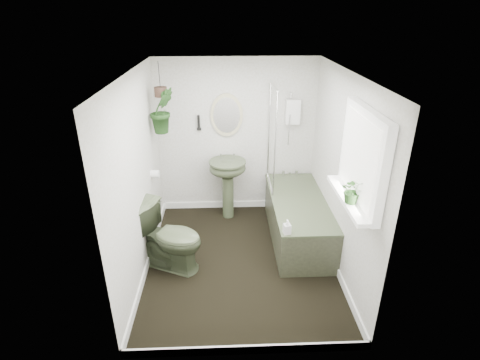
{
  "coord_description": "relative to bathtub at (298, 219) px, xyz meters",
  "views": [
    {
      "loc": [
        -0.17,
        -3.83,
        2.91
      ],
      "look_at": [
        0.0,
        0.15,
        1.05
      ],
      "focal_mm": 28.0,
      "sensor_mm": 36.0,
      "label": 1
    }
  ],
  "objects": [
    {
      "name": "sill_plant",
      "position": [
        0.2,
        -1.32,
        1.08
      ],
      "size": [
        0.27,
        0.25,
        0.25
      ],
      "primitive_type": "imported",
      "rotation": [
        0.0,
        0.0,
        -0.27
      ],
      "color": "black",
      "rests_on": "window_sill"
    },
    {
      "name": "pedestal_sink",
      "position": [
        -0.94,
        0.62,
        0.16
      ],
      "size": [
        0.61,
        0.55,
        0.91
      ],
      "primitive_type": null,
      "rotation": [
        0.0,
        0.0,
        0.2
      ],
      "color": "#3E4830",
      "rests_on": "floor"
    },
    {
      "name": "hanging_pot",
      "position": [
        -1.77,
        0.45,
        1.63
      ],
      "size": [
        0.16,
        0.16,
        0.12
      ],
      "primitive_type": "cylinder",
      "color": "#412B21",
      "rests_on": "ceiling"
    },
    {
      "name": "skirting",
      "position": [
        -0.8,
        -0.5,
        -0.24
      ],
      "size": [
        2.3,
        2.8,
        0.1
      ],
      "primitive_type": "cube",
      "color": "white",
      "rests_on": "floor"
    },
    {
      "name": "window_recess",
      "position": [
        0.29,
        -1.2,
        1.36
      ],
      "size": [
        0.08,
        1.0,
        0.9
      ],
      "primitive_type": "cube",
      "color": "white",
      "rests_on": "wall_right"
    },
    {
      "name": "bathtub",
      "position": [
        0.0,
        0.0,
        0.0
      ],
      "size": [
        0.72,
        1.72,
        0.58
      ],
      "primitive_type": null,
      "color": "#3E4830",
      "rests_on": "floor"
    },
    {
      "name": "wall_left",
      "position": [
        -1.96,
        -0.5,
        0.86
      ],
      "size": [
        0.02,
        2.8,
        2.3
      ],
      "primitive_type": "cube",
      "color": "silver",
      "rests_on": "ground"
    },
    {
      "name": "shower_box",
      "position": [
        0.0,
        0.84,
        1.26
      ],
      "size": [
        0.2,
        0.1,
        0.35
      ],
      "primitive_type": "cube",
      "color": "white",
      "rests_on": "wall_back"
    },
    {
      "name": "toilet_roll_holder",
      "position": [
        -1.9,
        0.2,
        0.61
      ],
      "size": [
        0.11,
        0.11,
        0.11
      ],
      "primitive_type": "cylinder",
      "rotation": [
        0.0,
        1.57,
        0.0
      ],
      "color": "white",
      "rests_on": "wall_left"
    },
    {
      "name": "ceiling",
      "position": [
        -0.8,
        -0.5,
        2.02
      ],
      "size": [
        2.3,
        2.8,
        0.02
      ],
      "primitive_type": "cube",
      "color": "white",
      "rests_on": "ground"
    },
    {
      "name": "hanging_plant",
      "position": [
        -1.77,
        0.45,
        1.4
      ],
      "size": [
        0.41,
        0.39,
        0.59
      ],
      "primitive_type": "imported",
      "rotation": [
        0.0,
        0.0,
        0.52
      ],
      "color": "black",
      "rests_on": "ceiling"
    },
    {
      "name": "bath_screen",
      "position": [
        -0.33,
        0.49,
        0.99
      ],
      "size": [
        0.04,
        0.72,
        1.4
      ],
      "primitive_type": null,
      "color": "silver",
      "rests_on": "bathtub"
    },
    {
      "name": "window_blinds",
      "position": [
        0.24,
        -1.2,
        1.36
      ],
      "size": [
        0.01,
        0.86,
        0.76
      ],
      "primitive_type": "cube",
      "color": "white",
      "rests_on": "wall_right"
    },
    {
      "name": "floor",
      "position": [
        -0.8,
        -0.5,
        -0.3
      ],
      "size": [
        2.3,
        2.8,
        0.02
      ],
      "primitive_type": "cube",
      "color": "black",
      "rests_on": "ground"
    },
    {
      "name": "wall_right",
      "position": [
        0.36,
        -0.5,
        0.86
      ],
      "size": [
        0.02,
        2.8,
        2.3
      ],
      "primitive_type": "cube",
      "color": "silver",
      "rests_on": "ground"
    },
    {
      "name": "wall_sconce",
      "position": [
        -1.34,
        0.86,
        1.11
      ],
      "size": [
        0.04,
        0.04,
        0.22
      ],
      "primitive_type": "cylinder",
      "color": "black",
      "rests_on": "wall_back"
    },
    {
      "name": "wall_front",
      "position": [
        -0.8,
        -1.91,
        0.86
      ],
      "size": [
        2.3,
        0.02,
        2.3
      ],
      "primitive_type": "cube",
      "color": "silver",
      "rests_on": "ground"
    },
    {
      "name": "toilet",
      "position": [
        -1.65,
        -0.55,
        0.13
      ],
      "size": [
        0.93,
        0.76,
        0.83
      ],
      "primitive_type": "imported",
      "rotation": [
        0.0,
        0.0,
        1.14
      ],
      "color": "#3E4830",
      "rests_on": "floor"
    },
    {
      "name": "oval_mirror",
      "position": [
        -0.94,
        0.87,
        1.21
      ],
      "size": [
        0.46,
        0.03,
        0.62
      ],
      "primitive_type": "ellipsoid",
      "color": "#BFB78B",
      "rests_on": "wall_back"
    },
    {
      "name": "soap_bottle",
      "position": [
        -0.29,
        -0.79,
        0.38
      ],
      "size": [
        0.09,
        0.09,
        0.17
      ],
      "primitive_type": "imported",
      "rotation": [
        0.0,
        0.0,
        0.18
      ],
      "color": "black",
      "rests_on": "bathtub"
    },
    {
      "name": "window_sill",
      "position": [
        0.22,
        -1.2,
        0.94
      ],
      "size": [
        0.18,
        1.0,
        0.04
      ],
      "primitive_type": "cube",
      "color": "white",
      "rests_on": "wall_right"
    },
    {
      "name": "wall_back",
      "position": [
        -0.8,
        0.91,
        0.86
      ],
      "size": [
        2.3,
        0.02,
        2.3
      ],
      "primitive_type": "cube",
      "color": "silver",
      "rests_on": "ground"
    }
  ]
}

